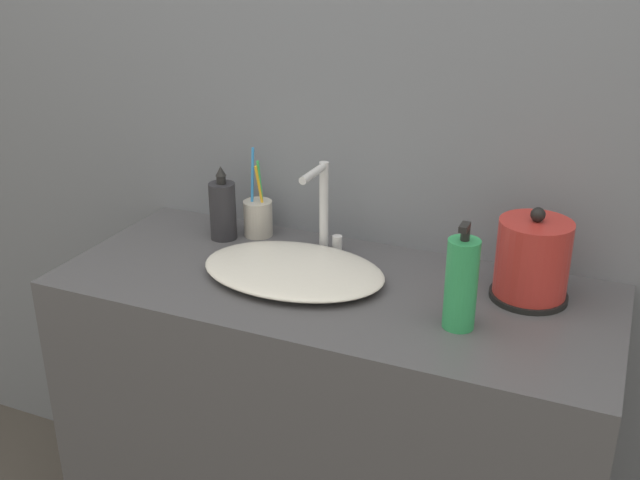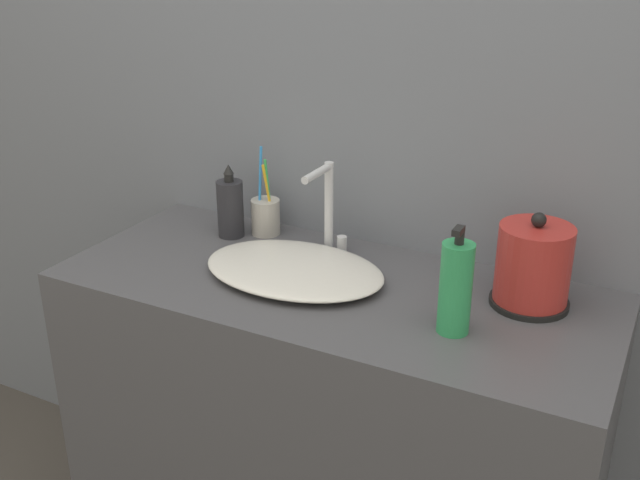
{
  "view_description": "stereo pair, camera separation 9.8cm",
  "coord_description": "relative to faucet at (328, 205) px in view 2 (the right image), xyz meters",
  "views": [
    {
      "loc": [
        0.56,
        -1.1,
        1.61
      ],
      "look_at": [
        -0.03,
        0.26,
        0.98
      ],
      "focal_mm": 42.0,
      "sensor_mm": 36.0,
      "label": 1
    },
    {
      "loc": [
        0.65,
        -1.06,
        1.61
      ],
      "look_at": [
        -0.03,
        0.26,
        0.98
      ],
      "focal_mm": 42.0,
      "sensor_mm": 36.0,
      "label": 2
    }
  ],
  "objects": [
    {
      "name": "wall_back",
      "position": [
        0.09,
        0.12,
        0.3
      ],
      "size": [
        6.0,
        0.04,
        2.6
      ],
      "color": "slate",
      "rests_on": "ground_plane"
    },
    {
      "name": "vanity_counter",
      "position": [
        0.09,
        -0.15,
        -0.56
      ],
      "size": [
        1.22,
        0.51,
        0.88
      ],
      "color": "#4C4C51",
      "rests_on": "ground_plane"
    },
    {
      "name": "sink_basin",
      "position": [
        -0.0,
        -0.16,
        -0.1
      ],
      "size": [
        0.42,
        0.29,
        0.04
      ],
      "color": "silver",
      "rests_on": "vanity_counter"
    },
    {
      "name": "faucet",
      "position": [
        0.0,
        0.0,
        0.0
      ],
      "size": [
        0.06,
        0.13,
        0.22
      ],
      "color": "silver",
      "rests_on": "vanity_counter"
    },
    {
      "name": "electric_kettle",
      "position": [
        0.49,
        -0.05,
        -0.04
      ],
      "size": [
        0.16,
        0.16,
        0.2
      ],
      "color": "black",
      "rests_on": "vanity_counter"
    },
    {
      "name": "toothbrush_cup",
      "position": [
        -0.19,
        0.03,
        -0.07
      ],
      "size": [
        0.07,
        0.07,
        0.22
      ],
      "color": "#B7B2A8",
      "rests_on": "vanity_counter"
    },
    {
      "name": "lotion_bottle",
      "position": [
        0.38,
        -0.23,
        -0.03
      ],
      "size": [
        0.06,
        0.06,
        0.22
      ],
      "color": "#2D9956",
      "rests_on": "vanity_counter"
    },
    {
      "name": "shampoo_bottle",
      "position": [
        -0.26,
        -0.02,
        -0.04
      ],
      "size": [
        0.07,
        0.07,
        0.19
      ],
      "color": "#28282D",
      "rests_on": "vanity_counter"
    }
  ]
}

